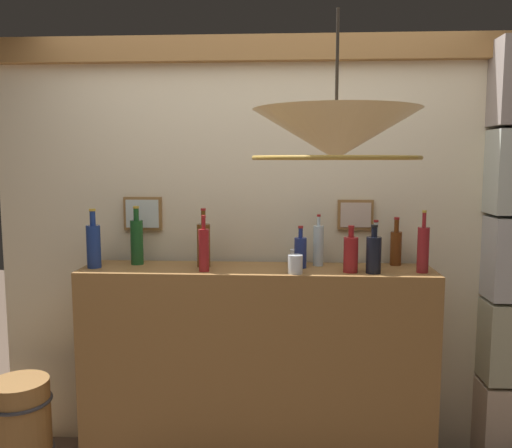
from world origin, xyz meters
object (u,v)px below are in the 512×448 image
(liquor_bottle_vermouth, at_px, (396,247))
(glass_tumbler_rocks, at_px, (295,264))
(liquor_bottle_sherry, at_px, (300,252))
(pendant_lamp, at_px, (336,136))
(liquor_bottle_whiskey, at_px, (94,245))
(liquor_bottle_bourbon, at_px, (204,249))
(liquor_bottle_brandy, at_px, (423,249))
(liquor_bottle_mezcal, at_px, (351,254))
(liquor_bottle_amaro, at_px, (137,241))
(liquor_bottle_gin, at_px, (374,254))
(liquor_bottle_vodka, at_px, (318,245))
(wooden_barrel, at_px, (21,426))
(liquor_bottle_rye, at_px, (204,244))
(liquor_bottle_tequila, at_px, (375,249))
(glass_tumbler_highball, at_px, (296,257))

(liquor_bottle_vermouth, distance_m, glass_tumbler_rocks, 0.63)
(liquor_bottle_sherry, relative_size, pendant_lamp, 0.38)
(liquor_bottle_whiskey, distance_m, liquor_bottle_bourbon, 0.62)
(glass_tumbler_rocks, bearing_deg, liquor_bottle_bourbon, 176.52)
(liquor_bottle_brandy, bearing_deg, liquor_bottle_mezcal, -177.79)
(liquor_bottle_amaro, relative_size, liquor_bottle_whiskey, 1.02)
(liquor_bottle_whiskey, bearing_deg, liquor_bottle_gin, -2.08)
(liquor_bottle_vermouth, distance_m, liquor_bottle_mezcal, 0.35)
(liquor_bottle_mezcal, bearing_deg, liquor_bottle_vodka, 133.49)
(liquor_bottle_vermouth, relative_size, glass_tumbler_rocks, 2.74)
(liquor_bottle_amaro, bearing_deg, wooden_barrel, -160.94)
(liquor_bottle_brandy, bearing_deg, liquor_bottle_bourbon, -178.20)
(liquor_bottle_vodka, distance_m, liquor_bottle_sherry, 0.12)
(liquor_bottle_bourbon, bearing_deg, liquor_bottle_brandy, 1.80)
(liquor_bottle_gin, height_order, liquor_bottle_vodka, liquor_bottle_vodka)
(liquor_bottle_sherry, xyz_separation_m, pendant_lamp, (0.10, -0.93, 0.59))
(liquor_bottle_vermouth, bearing_deg, liquor_bottle_sherry, -168.90)
(liquor_bottle_rye, xyz_separation_m, liquor_bottle_vermouth, (1.07, 0.10, -0.02))
(liquor_bottle_whiskey, distance_m, liquor_bottle_sherry, 1.14)
(liquor_bottle_rye, relative_size, wooden_barrel, 0.62)
(wooden_barrel, bearing_deg, pendant_lamp, -24.84)
(liquor_bottle_gin, relative_size, liquor_bottle_mezcal, 1.03)
(liquor_bottle_tequila, relative_size, liquor_bottle_mezcal, 1.05)
(glass_tumbler_rocks, relative_size, pendant_lamp, 0.16)
(liquor_bottle_tequila, bearing_deg, pendant_lamp, -107.89)
(liquor_bottle_vodka, distance_m, pendant_lamp, 1.14)
(liquor_bottle_mezcal, height_order, wooden_barrel, liquor_bottle_mezcal)
(liquor_bottle_sherry, bearing_deg, liquor_bottle_gin, -17.42)
(liquor_bottle_sherry, height_order, pendant_lamp, pendant_lamp)
(liquor_bottle_vodka, bearing_deg, liquor_bottle_bourbon, -162.79)
(liquor_bottle_gin, distance_m, glass_tumbler_highball, 0.46)
(liquor_bottle_bourbon, relative_size, wooden_barrel, 0.57)
(liquor_bottle_amaro, distance_m, liquor_bottle_gin, 1.31)
(liquor_bottle_mezcal, height_order, glass_tumbler_highball, liquor_bottle_mezcal)
(liquor_bottle_rye, distance_m, liquor_bottle_whiskey, 0.60)
(liquor_bottle_mezcal, bearing_deg, pendant_lamp, -101.18)
(liquor_bottle_whiskey, height_order, liquor_bottle_vermouth, liquor_bottle_whiskey)
(glass_tumbler_rocks, bearing_deg, pendant_lamp, -80.53)
(liquor_bottle_tequila, height_order, liquor_bottle_whiskey, liquor_bottle_whiskey)
(glass_tumbler_highball, bearing_deg, liquor_bottle_brandy, -17.00)
(liquor_bottle_whiskey, height_order, pendant_lamp, pendant_lamp)
(liquor_bottle_gin, bearing_deg, liquor_bottle_vermouth, 54.56)
(liquor_bottle_tequila, height_order, pendant_lamp, pendant_lamp)
(liquor_bottle_rye, bearing_deg, liquor_bottle_vodka, 5.80)
(liquor_bottle_mezcal, height_order, liquor_bottle_vodka, liquor_bottle_vodka)
(liquor_bottle_mezcal, bearing_deg, liquor_bottle_bourbon, -178.39)
(liquor_bottle_gin, bearing_deg, liquor_bottle_brandy, 6.54)
(liquor_bottle_rye, height_order, liquor_bottle_mezcal, liquor_bottle_rye)
(glass_tumbler_rocks, xyz_separation_m, pendant_lamp, (0.13, -0.77, 0.63))
(liquor_bottle_whiskey, relative_size, glass_tumbler_rocks, 3.29)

